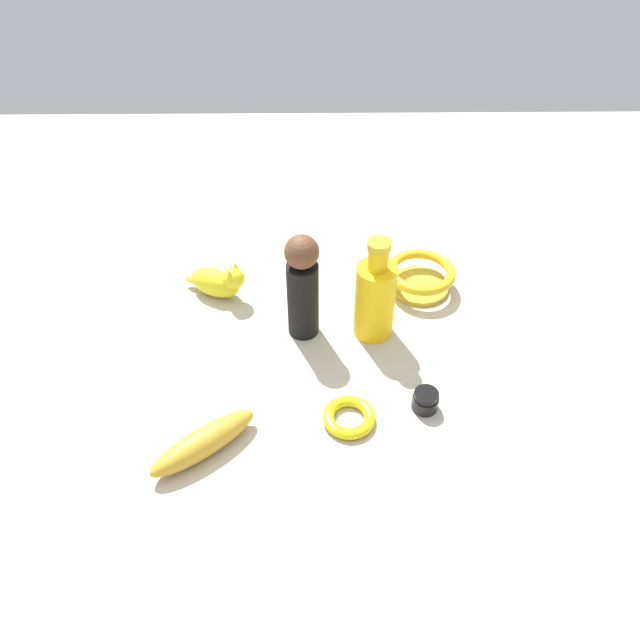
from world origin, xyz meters
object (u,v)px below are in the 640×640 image
(cat_figurine, at_px, (219,281))
(bowl, at_px, (421,276))
(banana, at_px, (203,442))
(person_figure_adult, at_px, (303,286))
(bottle_tall, at_px, (375,297))
(nail_polish_jar, at_px, (425,400))
(bangle, at_px, (349,417))

(cat_figurine, distance_m, bowl, 0.41)
(cat_figurine, bearing_deg, banana, 92.26)
(banana, bearing_deg, cat_figurine, -126.26)
(person_figure_adult, distance_m, banana, 0.33)
(bottle_tall, xyz_separation_m, nail_polish_jar, (-0.08, 0.19, -0.07))
(cat_figurine, height_order, banana, cat_figurine)
(nail_polish_jar, xyz_separation_m, cat_figurine, (0.38, -0.30, 0.02))
(nail_polish_jar, xyz_separation_m, bowl, (-0.03, -0.32, 0.01))
(bangle, bearing_deg, banana, 13.86)
(person_figure_adult, xyz_separation_m, banana, (0.16, 0.28, -0.09))
(cat_figurine, bearing_deg, nail_polish_jar, 142.13)
(nail_polish_jar, xyz_separation_m, banana, (0.37, 0.09, 0.01))
(bottle_tall, xyz_separation_m, banana, (0.29, 0.27, -0.06))
(bottle_tall, bearing_deg, person_figure_adult, -1.40)
(banana, relative_size, bowl, 1.35)
(banana, bearing_deg, person_figure_adult, -158.12)
(bottle_tall, height_order, cat_figurine, bottle_tall)
(bangle, bearing_deg, bottle_tall, -104.38)
(bottle_tall, bearing_deg, banana, 43.30)
(bangle, xyz_separation_m, cat_figurine, (0.25, -0.32, 0.03))
(bangle, relative_size, nail_polish_jar, 1.96)
(bottle_tall, bearing_deg, bowl, -130.10)
(person_figure_adult, xyz_separation_m, bowl, (-0.24, -0.12, -0.08))
(bottle_tall, relative_size, banana, 1.12)
(nail_polish_jar, relative_size, cat_figurine, 0.34)
(bottle_tall, relative_size, person_figure_adult, 0.97)
(bangle, height_order, nail_polish_jar, nail_polish_jar)
(nail_polish_jar, height_order, cat_figurine, cat_figurine)
(person_figure_adult, bearing_deg, cat_figurine, -31.42)
(bottle_tall, height_order, nail_polish_jar, bottle_tall)
(bottle_tall, xyz_separation_m, bowl, (-0.11, -0.13, -0.05))
(cat_figurine, distance_m, banana, 0.38)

